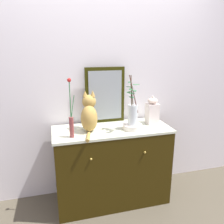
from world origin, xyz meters
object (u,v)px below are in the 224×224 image
at_px(mirror_leaning, 105,95).
at_px(vase_glass_clear, 133,113).
at_px(sideboard, 112,165).
at_px(vase_slim_green, 71,121).
at_px(jar_lidded_porcelain, 152,111).
at_px(cat_sitting, 89,114).
at_px(bowl_porcelain, 132,127).

relative_size(mirror_leaning, vase_glass_clear, 1.20).
xyz_separation_m(sideboard, vase_glass_clear, (0.20, -0.08, 0.62)).
bearing_deg(vase_slim_green, mirror_leaning, 41.50).
bearing_deg(jar_lidded_porcelain, vase_glass_clear, -156.09).
bearing_deg(jar_lidded_porcelain, sideboard, -174.94).
distance_m(vase_slim_green, vase_glass_clear, 0.63).
bearing_deg(jar_lidded_porcelain, mirror_leaning, 159.09).
relative_size(mirror_leaning, jar_lidded_porcelain, 1.95).
bearing_deg(cat_sitting, jar_lidded_porcelain, 3.85).
relative_size(sideboard, vase_glass_clear, 2.41).
xyz_separation_m(mirror_leaning, jar_lidded_porcelain, (0.49, -0.19, -0.17)).
xyz_separation_m(sideboard, bowl_porcelain, (0.20, -0.08, 0.46)).
relative_size(mirror_leaning, bowl_porcelain, 3.10).
distance_m(sideboard, vase_slim_green, 0.75).
relative_size(sideboard, vase_slim_green, 2.21).
xyz_separation_m(vase_slim_green, jar_lidded_porcelain, (0.90, 0.18, -0.02)).
relative_size(vase_slim_green, vase_glass_clear, 1.09).
bearing_deg(bowl_porcelain, sideboard, 158.63).
relative_size(vase_slim_green, bowl_porcelain, 2.80).
relative_size(cat_sitting, bowl_porcelain, 2.07).
height_order(bowl_porcelain, vase_glass_clear, vase_glass_clear).
xyz_separation_m(vase_slim_green, bowl_porcelain, (0.63, 0.06, -0.14)).
relative_size(mirror_leaning, vase_slim_green, 1.10).
bearing_deg(mirror_leaning, vase_slim_green, -138.50).
height_order(sideboard, mirror_leaning, mirror_leaning).
distance_m(sideboard, jar_lidded_porcelain, 0.75).
relative_size(sideboard, bowl_porcelain, 6.19).
relative_size(sideboard, jar_lidded_porcelain, 3.90).
bearing_deg(sideboard, bowl_porcelain, -21.37).
height_order(mirror_leaning, cat_sitting, mirror_leaning).
height_order(vase_slim_green, vase_glass_clear, vase_glass_clear).
bearing_deg(mirror_leaning, bowl_porcelain, -54.72).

